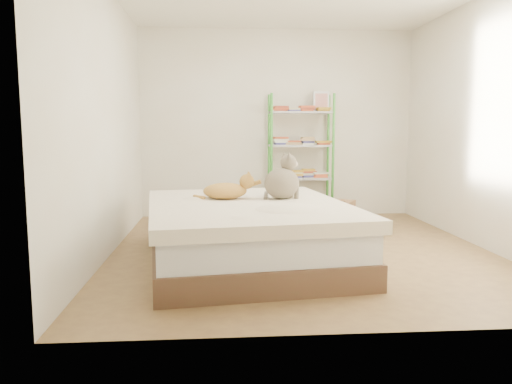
{
  "coord_description": "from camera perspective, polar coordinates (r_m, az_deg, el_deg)",
  "views": [
    {
      "loc": [
        -0.83,
        -4.93,
        1.23
      ],
      "look_at": [
        -0.47,
        -0.14,
        0.62
      ],
      "focal_mm": 35.0,
      "sensor_mm": 36.0,
      "label": 1
    }
  ],
  "objects": [
    {
      "name": "room",
      "position": [
        5.0,
        5.29,
        8.01
      ],
      "size": [
        3.81,
        4.21,
        2.61
      ],
      "color": "olive",
      "rests_on": "ground"
    },
    {
      "name": "bed",
      "position": [
        4.6,
        -0.96,
        -4.69
      ],
      "size": [
        2.02,
        2.4,
        0.56
      ],
      "rotation": [
        0.0,
        0.0,
        0.13
      ],
      "color": "brown",
      "rests_on": "ground"
    },
    {
      "name": "orange_cat",
      "position": [
        4.78,
        -3.56,
        0.37
      ],
      "size": [
        0.51,
        0.29,
        0.2
      ],
      "primitive_type": null,
      "rotation": [
        0.0,
        0.0,
        0.05
      ],
      "color": "gold",
      "rests_on": "bed"
    },
    {
      "name": "grey_cat",
      "position": [
        4.79,
        2.96,
        1.78
      ],
      "size": [
        0.47,
        0.44,
        0.43
      ],
      "primitive_type": null,
      "rotation": [
        0.0,
        0.0,
        1.97
      ],
      "color": "gray",
      "rests_on": "bed"
    },
    {
      "name": "shelf_unit",
      "position": [
        6.91,
        5.14,
        4.07
      ],
      "size": [
        0.88,
        0.36,
        1.74
      ],
      "color": "green",
      "rests_on": "ground"
    },
    {
      "name": "cardboard_box",
      "position": [
        6.24,
        8.61,
        -2.55
      ],
      "size": [
        0.64,
        0.67,
        0.41
      ],
      "rotation": [
        0.0,
        0.0,
        -0.54
      ],
      "color": "#A07D4A",
      "rests_on": "ground"
    },
    {
      "name": "white_bin",
      "position": [
        6.86,
        -2.85,
        -1.64
      ],
      "size": [
        0.33,
        0.3,
        0.34
      ],
      "rotation": [
        0.0,
        0.0,
        0.15
      ],
      "color": "silver",
      "rests_on": "ground"
    }
  ]
}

